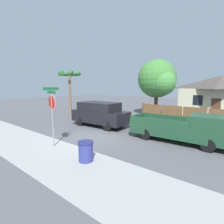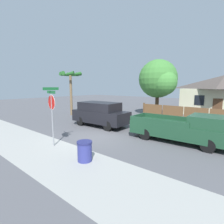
{
  "view_description": "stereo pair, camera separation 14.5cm",
  "coord_description": "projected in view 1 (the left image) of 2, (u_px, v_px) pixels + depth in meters",
  "views": [
    {
      "loc": [
        7.92,
        -7.95,
        3.28
      ],
      "look_at": [
        0.76,
        0.8,
        1.6
      ],
      "focal_mm": 28.0,
      "sensor_mm": 36.0,
      "label": 1
    },
    {
      "loc": [
        8.03,
        -7.86,
        3.28
      ],
      "look_at": [
        0.76,
        0.8,
        1.6
      ],
      "focal_mm": 28.0,
      "sensor_mm": 36.0,
      "label": 2
    }
  ],
  "objects": [
    {
      "name": "house",
      "position": [
        222.0,
        94.0,
        20.82
      ],
      "size": [
        8.6,
        7.42,
        4.57
      ],
      "color": "beige",
      "rests_on": "ground"
    },
    {
      "name": "red_suv",
      "position": [
        100.0,
        113.0,
        14.3
      ],
      "size": [
        4.84,
        2.16,
        1.97
      ],
      "rotation": [
        0.0,
        0.0,
        0.04
      ],
      "color": "black",
      "rests_on": "ground"
    },
    {
      "name": "ground_plane",
      "position": [
        95.0,
        136.0,
        11.53
      ],
      "size": [
        80.0,
        80.0,
        0.0
      ],
      "primitive_type": "plane",
      "color": "#56565B"
    },
    {
      "name": "sidewalk_strip",
      "position": [
        45.0,
        152.0,
        8.77
      ],
      "size": [
        36.0,
        3.2,
        0.01
      ],
      "color": "#A3A39E",
      "rests_on": "ground"
    },
    {
      "name": "wooden_fence",
      "position": [
        208.0,
        116.0,
        15.02
      ],
      "size": [
        12.73,
        0.12,
        1.5
      ],
      "color": "brown",
      "rests_on": "ground"
    },
    {
      "name": "oak_tree",
      "position": [
        158.0,
        80.0,
        18.73
      ],
      "size": [
        4.3,
        4.1,
        6.11
      ],
      "color": "brown",
      "rests_on": "ground"
    },
    {
      "name": "palm_tree",
      "position": [
        69.0,
        78.0,
        19.43
      ],
      "size": [
        2.42,
        2.62,
        4.87
      ],
      "color": "brown",
      "rests_on": "ground"
    },
    {
      "name": "orange_pickup",
      "position": [
        183.0,
        128.0,
        10.19
      ],
      "size": [
        5.64,
        2.13,
        1.72
      ],
      "rotation": [
        0.0,
        0.0,
        0.04
      ],
      "color": "#1E472D",
      "rests_on": "ground"
    },
    {
      "name": "trash_bin",
      "position": [
        86.0,
        151.0,
        7.65
      ],
      "size": [
        0.68,
        0.68,
        0.9
      ],
      "color": "navy",
      "rests_on": "ground"
    },
    {
      "name": "stop_sign",
      "position": [
        52.0,
        107.0,
        9.33
      ],
      "size": [
        0.96,
        0.86,
        3.22
      ],
      "rotation": [
        0.0,
        0.0,
        -0.12
      ],
      "color": "gray",
      "rests_on": "ground"
    }
  ]
}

